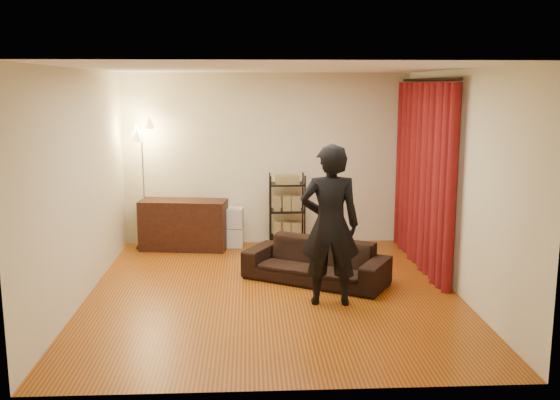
{
  "coord_description": "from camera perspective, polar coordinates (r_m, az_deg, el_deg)",
  "views": [
    {
      "loc": [
        -0.29,
        -7.32,
        2.52
      ],
      "look_at": [
        0.1,
        0.3,
        1.1
      ],
      "focal_mm": 40.0,
      "sensor_mm": 36.0,
      "label": 1
    }
  ],
  "objects": [
    {
      "name": "floor",
      "position": [
        7.74,
        -0.63,
        -8.44
      ],
      "size": [
        5.0,
        5.0,
        0.0
      ],
      "primitive_type": "plane",
      "color": "#9B5113",
      "rests_on": "ground"
    },
    {
      "name": "curtain_rod",
      "position": [
        8.79,
        13.43,
        10.65
      ],
      "size": [
        0.04,
        2.65,
        0.04
      ],
      "primitive_type": "cylinder",
      "rotation": [
        1.57,
        0.0,
        0.0
      ],
      "color": "black",
      "rests_on": "wall_right"
    },
    {
      "name": "person",
      "position": [
        7.14,
        4.59,
        -2.31
      ],
      "size": [
        0.71,
        0.48,
        1.87
      ],
      "primitive_type": "imported",
      "rotation": [
        0.0,
        0.0,
        3.09
      ],
      "color": "black",
      "rests_on": "ground"
    },
    {
      "name": "media_cabinet",
      "position": [
        9.74,
        -8.79,
        -2.25
      ],
      "size": [
        1.37,
        0.67,
        0.77
      ],
      "primitive_type": "cube",
      "rotation": [
        0.0,
        0.0,
        -0.14
      ],
      "color": "black",
      "rests_on": "ground"
    },
    {
      "name": "floor_lamp",
      "position": [
        9.78,
        -12.37,
        1.26
      ],
      "size": [
        0.4,
        0.4,
        1.97
      ],
      "primitive_type": null,
      "rotation": [
        0.0,
        0.0,
        -0.14
      ],
      "color": "silver",
      "rests_on": "ground"
    },
    {
      "name": "wire_shelf",
      "position": [
        9.73,
        0.65,
        -0.98
      ],
      "size": [
        0.63,
        0.55,
        1.15
      ],
      "primitive_type": null,
      "rotation": [
        0.0,
        0.0,
        -0.43
      ],
      "color": "black",
      "rests_on": "ground"
    },
    {
      "name": "curtain",
      "position": [
        8.87,
        12.95,
        2.21
      ],
      "size": [
        0.22,
        2.65,
        2.55
      ],
      "primitive_type": null,
      "color": "maroon",
      "rests_on": "ground"
    },
    {
      "name": "wall_front",
      "position": [
        4.97,
        0.49,
        -3.07
      ],
      "size": [
        5.0,
        0.0,
        5.0
      ],
      "primitive_type": "plane",
      "rotation": [
        -1.57,
        0.0,
        0.0
      ],
      "color": "beige",
      "rests_on": "ground"
    },
    {
      "name": "wall_right",
      "position": [
        7.83,
        16.03,
        1.54
      ],
      "size": [
        0.0,
        5.0,
        5.0
      ],
      "primitive_type": "plane",
      "rotation": [
        1.57,
        0.0,
        -1.57
      ],
      "color": "beige",
      "rests_on": "ground"
    },
    {
      "name": "wall_back",
      "position": [
        9.89,
        -1.23,
        3.74
      ],
      "size": [
        5.0,
        0.0,
        5.0
      ],
      "primitive_type": "plane",
      "rotation": [
        1.57,
        0.0,
        0.0
      ],
      "color": "beige",
      "rests_on": "ground"
    },
    {
      "name": "wall_left",
      "position": [
        7.67,
        -17.71,
        1.27
      ],
      "size": [
        0.0,
        5.0,
        5.0
      ],
      "primitive_type": "plane",
      "rotation": [
        1.57,
        0.0,
        1.57
      ],
      "color": "beige",
      "rests_on": "ground"
    },
    {
      "name": "storage_boxes",
      "position": [
        9.82,
        -4.49,
        -2.5
      ],
      "size": [
        0.4,
        0.33,
        0.62
      ],
      "primitive_type": null,
      "rotation": [
        0.0,
        0.0,
        -0.07
      ],
      "color": "beige",
      "rests_on": "ground"
    },
    {
      "name": "sofa",
      "position": [
        8.09,
        3.29,
        -5.63
      ],
      "size": [
        1.95,
        1.54,
        0.54
      ],
      "primitive_type": "imported",
      "rotation": [
        0.0,
        0.0,
        -0.53
      ],
      "color": "black",
      "rests_on": "ground"
    },
    {
      "name": "ceiling",
      "position": [
        7.33,
        -0.68,
        11.96
      ],
      "size": [
        5.0,
        5.0,
        0.0
      ],
      "primitive_type": "plane",
      "rotation": [
        3.14,
        0.0,
        0.0
      ],
      "color": "white",
      "rests_on": "ground"
    }
  ]
}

